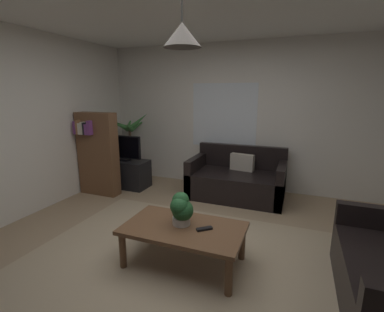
% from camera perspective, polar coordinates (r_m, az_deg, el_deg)
% --- Properties ---
extents(floor, '(4.92, 4.97, 0.02)m').
position_cam_1_polar(floor, '(3.13, -2.14, -20.50)').
color(floor, '#9E8466').
rests_on(floor, ground).
extents(rug, '(3.20, 2.73, 0.01)m').
position_cam_1_polar(rug, '(2.97, -3.80, -22.23)').
color(rug, tan).
rests_on(rug, ground).
extents(wall_back, '(5.04, 0.06, 2.57)m').
position_cam_1_polar(wall_back, '(5.03, 9.31, 7.95)').
color(wall_back, silver).
rests_on(wall_back, ground).
extents(wall_left, '(0.06, 4.97, 2.57)m').
position_cam_1_polar(wall_left, '(4.29, -34.59, 4.97)').
color(wall_left, silver).
rests_on(wall_left, ground).
extents(window_pane, '(1.18, 0.01, 1.14)m').
position_cam_1_polar(window_pane, '(5.05, 6.62, 8.34)').
color(window_pane, white).
extents(couch_under_window, '(1.54, 0.88, 0.82)m').
position_cam_1_polar(couch_under_window, '(4.69, 9.29, -5.10)').
color(couch_under_window, black).
rests_on(couch_under_window, ground).
extents(coffee_table, '(1.20, 0.69, 0.41)m').
position_cam_1_polar(coffee_table, '(2.87, -1.74, -15.41)').
color(coffee_table, brown).
rests_on(coffee_table, ground).
extents(book_on_table_0, '(0.14, 0.11, 0.02)m').
position_cam_1_polar(book_on_table_0, '(2.89, -2.60, -13.64)').
color(book_on_table_0, gold).
rests_on(book_on_table_0, coffee_table).
extents(remote_on_table_0, '(0.15, 0.14, 0.02)m').
position_cam_1_polar(remote_on_table_0, '(2.78, 2.58, -14.84)').
color(remote_on_table_0, black).
rests_on(remote_on_table_0, coffee_table).
extents(potted_plant_on_table, '(0.23, 0.23, 0.34)m').
position_cam_1_polar(potted_plant_on_table, '(2.81, -2.25, -10.76)').
color(potted_plant_on_table, beige).
rests_on(potted_plant_on_table, coffee_table).
extents(tv_stand, '(0.90, 0.44, 0.50)m').
position_cam_1_polar(tv_stand, '(5.28, -13.77, -3.49)').
color(tv_stand, black).
rests_on(tv_stand, ground).
extents(tv, '(0.73, 0.16, 0.46)m').
position_cam_1_polar(tv, '(5.15, -14.20, 1.64)').
color(tv, black).
rests_on(tv, tv_stand).
extents(potted_palm_corner, '(0.87, 0.84, 1.37)m').
position_cam_1_polar(potted_palm_corner, '(5.70, -12.58, 1.33)').
color(potted_palm_corner, '#B77051').
rests_on(potted_palm_corner, ground).
extents(bookshelf_corner, '(0.70, 0.31, 1.40)m').
position_cam_1_polar(bookshelf_corner, '(4.92, -19.02, 0.59)').
color(bookshelf_corner, brown).
rests_on(bookshelf_corner, ground).
extents(pendant_lamp, '(0.33, 0.33, 0.48)m').
position_cam_1_polar(pendant_lamp, '(2.57, -2.05, 23.83)').
color(pendant_lamp, black).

